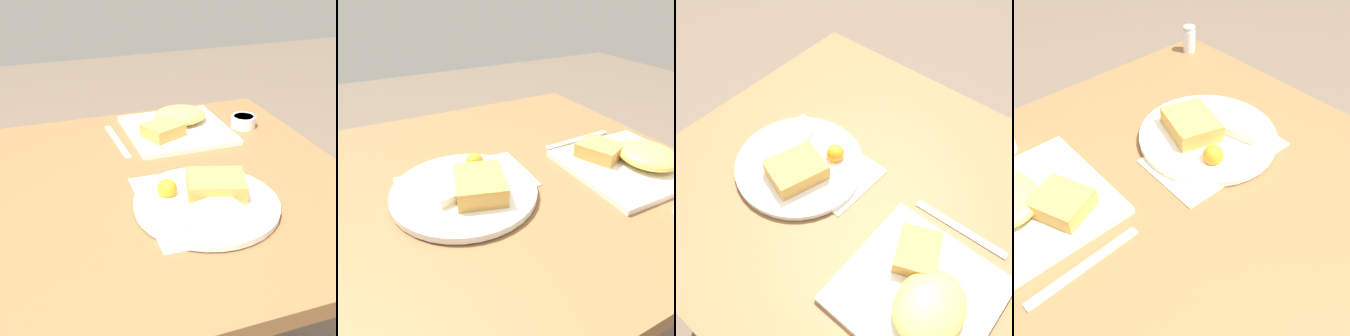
% 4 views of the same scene
% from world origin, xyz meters
% --- Properties ---
extents(dining_table, '(0.89, 0.90, 0.78)m').
position_xyz_m(dining_table, '(0.00, 0.00, 0.68)').
color(dining_table, brown).
rests_on(dining_table, ground_plane).
extents(menu_card, '(0.18, 0.30, 0.00)m').
position_xyz_m(menu_card, '(-0.00, 0.11, 0.78)').
color(menu_card, beige).
rests_on(menu_card, dining_table).
extents(plate_square_near, '(0.28, 0.28, 0.06)m').
position_xyz_m(plate_square_near, '(-0.12, -0.27, 0.80)').
color(plate_square_near, white).
rests_on(plate_square_near, dining_table).
extents(plate_oval_far, '(0.31, 0.31, 0.05)m').
position_xyz_m(plate_oval_far, '(-0.05, 0.13, 0.79)').
color(plate_oval_far, white).
rests_on(plate_oval_far, menu_card).
extents(salt_shaker, '(0.04, 0.04, 0.08)m').
position_xyz_m(salt_shaker, '(-0.38, 0.38, 0.81)').
color(salt_shaker, white).
rests_on(salt_shaker, dining_table).
extents(butter_knife, '(0.02, 0.21, 0.00)m').
position_xyz_m(butter_knife, '(0.06, -0.25, 0.78)').
color(butter_knife, silver).
rests_on(butter_knife, dining_table).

